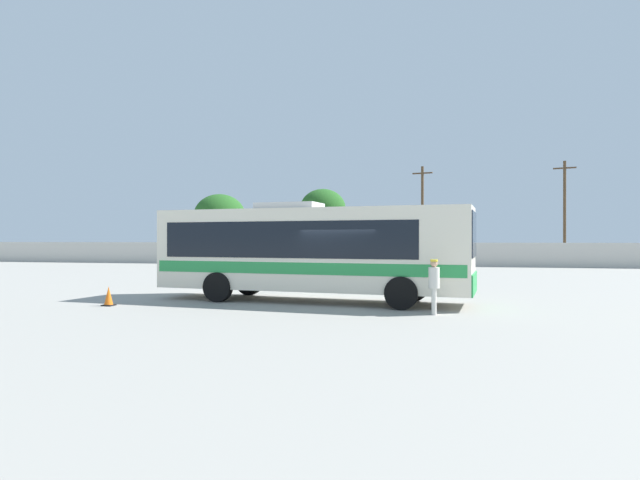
{
  "coord_description": "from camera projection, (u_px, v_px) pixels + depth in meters",
  "views": [
    {
      "loc": [
        3.16,
        -17.86,
        2.19
      ],
      "look_at": [
        -1.49,
        3.2,
        2.16
      ],
      "focal_mm": 29.97,
      "sensor_mm": 36.0,
      "label": 1
    }
  ],
  "objects": [
    {
      "name": "coach_bus_cream_green",
      "position": [
        308.0,
        249.0,
        18.85
      ],
      "size": [
        11.29,
        3.77,
        3.48
      ],
      "color": "silver",
      "rests_on": "ground_plane"
    },
    {
      "name": "utility_pole_near",
      "position": [
        422.0,
        213.0,
        47.27
      ],
      "size": [
        1.78,
        0.52,
        8.65
      ],
      "color": "#4C3823",
      "rests_on": "ground_plane"
    },
    {
      "name": "roadside_tree_left",
      "position": [
        220.0,
        216.0,
        52.95
      ],
      "size": [
        5.08,
        5.08,
        6.67
      ],
      "color": "brown",
      "rests_on": "ground_plane"
    },
    {
      "name": "ground_plane",
      "position": [
        376.0,
        281.0,
        27.89
      ],
      "size": [
        300.0,
        300.0,
        0.0
      ],
      "primitive_type": "plane",
      "color": "gray"
    },
    {
      "name": "perimeter_wall",
      "position": [
        399.0,
        254.0,
        44.12
      ],
      "size": [
        80.0,
        0.3,
        1.91
      ],
      "primitive_type": "cube",
      "color": "beige",
      "rests_on": "ground_plane"
    },
    {
      "name": "traffic_cone_on_apron",
      "position": [
        109.0,
        296.0,
        17.55
      ],
      "size": [
        0.36,
        0.36,
        0.64
      ],
      "color": "black",
      "rests_on": "ground_plane"
    },
    {
      "name": "roadside_tree_midleft",
      "position": [
        323.0,
        208.0,
        51.13
      ],
      "size": [
        4.36,
        4.36,
        7.01
      ],
      "color": "brown",
      "rests_on": "ground_plane"
    },
    {
      "name": "attendant_by_bus_door",
      "position": [
        434.0,
        283.0,
        15.5
      ],
      "size": [
        0.32,
        0.32,
        1.61
      ],
      "color": "silver",
      "rests_on": "ground_plane"
    },
    {
      "name": "utility_pole_far",
      "position": [
        565.0,
        211.0,
        44.83
      ],
      "size": [
        1.77,
        0.6,
        8.78
      ],
      "color": "#4C3823",
      "rests_on": "ground_plane"
    },
    {
      "name": "parked_car_second_red",
      "position": [
        308.0,
        256.0,
        42.85
      ],
      "size": [
        4.4,
        1.99,
        1.54
      ],
      "color": "red",
      "rests_on": "ground_plane"
    },
    {
      "name": "parked_car_leftmost_dark_blue",
      "position": [
        235.0,
        256.0,
        43.89
      ],
      "size": [
        4.45,
        2.09,
        1.5
      ],
      "color": "navy",
      "rests_on": "ground_plane"
    }
  ]
}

